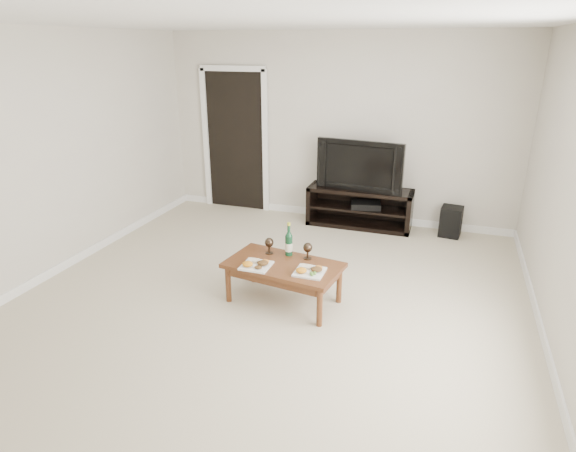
{
  "coord_description": "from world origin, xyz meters",
  "views": [
    {
      "loc": [
        1.54,
        -3.88,
        2.42
      ],
      "look_at": [
        0.08,
        0.42,
        0.7
      ],
      "focal_mm": 30.0,
      "sensor_mm": 36.0,
      "label": 1
    }
  ],
  "objects_px": {
    "television": "(362,164)",
    "coffee_table": "(284,283)",
    "media_console": "(359,207)",
    "subwoofer": "(451,221)"
  },
  "relations": [
    {
      "from": "media_console",
      "to": "coffee_table",
      "type": "bearing_deg",
      "value": -97.16
    },
    {
      "from": "media_console",
      "to": "subwoofer",
      "type": "bearing_deg",
      "value": 1.05
    },
    {
      "from": "subwoofer",
      "to": "coffee_table",
      "type": "xyz_separation_m",
      "value": [
        -1.53,
        -2.39,
        0.01
      ]
    },
    {
      "from": "media_console",
      "to": "coffee_table",
      "type": "xyz_separation_m",
      "value": [
        -0.3,
        -2.37,
        -0.07
      ]
    },
    {
      "from": "television",
      "to": "coffee_table",
      "type": "distance_m",
      "value": 2.48
    },
    {
      "from": "television",
      "to": "coffee_table",
      "type": "bearing_deg",
      "value": -90.24
    },
    {
      "from": "television",
      "to": "subwoofer",
      "type": "xyz_separation_m",
      "value": [
        1.23,
        0.02,
        -0.69
      ]
    },
    {
      "from": "media_console",
      "to": "television",
      "type": "distance_m",
      "value": 0.62
    },
    {
      "from": "media_console",
      "to": "television",
      "type": "relative_size",
      "value": 1.21
    },
    {
      "from": "television",
      "to": "coffee_table",
      "type": "height_order",
      "value": "television"
    }
  ]
}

